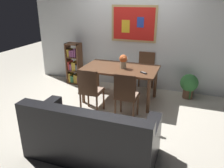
% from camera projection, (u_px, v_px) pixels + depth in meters
% --- Properties ---
extents(ground_plane, '(12.00, 12.00, 0.00)m').
position_uv_depth(ground_plane, '(113.00, 108.00, 4.61)').
color(ground_plane, beige).
extents(wall_back_with_painting, '(5.20, 0.14, 2.60)m').
position_uv_depth(wall_back_with_painting, '(132.00, 34.00, 5.36)').
color(wall_back_with_painting, silver).
rests_on(wall_back_with_painting, ground_plane).
extents(dining_table, '(1.56, 0.95, 0.74)m').
position_uv_depth(dining_table, '(120.00, 72.00, 4.74)').
color(dining_table, brown).
rests_on(dining_table, ground_plane).
extents(dining_chair_far_right, '(0.40, 0.41, 0.91)m').
position_uv_depth(dining_chair_far_right, '(146.00, 68.00, 5.37)').
color(dining_chair_far_right, brown).
rests_on(dining_chair_far_right, ground_plane).
extents(dining_chair_near_right, '(0.40, 0.41, 0.91)m').
position_uv_depth(dining_chair_near_right, '(126.00, 93.00, 3.98)').
color(dining_chair_near_right, brown).
rests_on(dining_chair_near_right, ground_plane).
extents(dining_chair_near_left, '(0.40, 0.41, 0.91)m').
position_uv_depth(dining_chair_near_left, '(90.00, 88.00, 4.20)').
color(dining_chair_near_left, brown).
rests_on(dining_chair_near_left, ground_plane).
extents(leather_couch, '(1.80, 0.84, 0.84)m').
position_uv_depth(leather_couch, '(90.00, 137.00, 3.11)').
color(leather_couch, black).
rests_on(leather_couch, ground_plane).
extents(bookshelf, '(0.36, 0.28, 1.06)m').
position_uv_depth(bookshelf, '(74.00, 65.00, 5.79)').
color(bookshelf, brown).
rests_on(bookshelf, ground_plane).
extents(potted_ivy, '(0.39, 0.39, 0.62)m').
position_uv_depth(potted_ivy, '(189.00, 85.00, 4.96)').
color(potted_ivy, brown).
rests_on(potted_ivy, ground_plane).
extents(flower_vase, '(0.19, 0.18, 0.29)m').
position_uv_depth(flower_vase, '(123.00, 60.00, 4.61)').
color(flower_vase, tan).
rests_on(flower_vase, dining_table).
extents(tv_remote, '(0.15, 0.12, 0.02)m').
position_uv_depth(tv_remote, '(144.00, 73.00, 4.35)').
color(tv_remote, black).
rests_on(tv_remote, dining_table).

